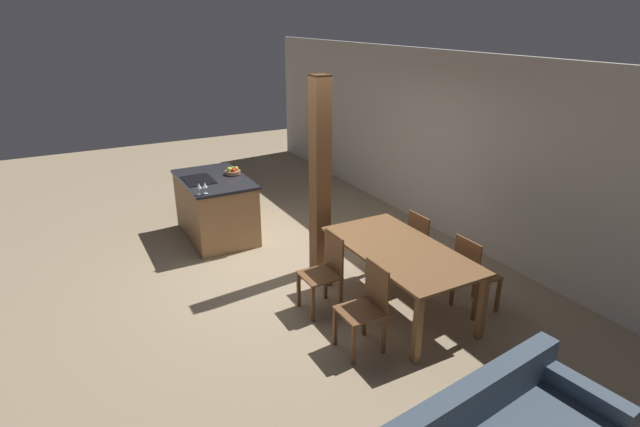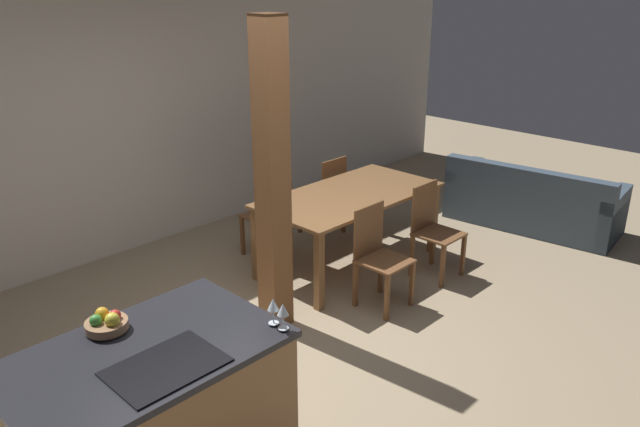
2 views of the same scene
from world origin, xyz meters
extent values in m
plane|color=#9E896B|center=(0.00, 0.00, 0.00)|extent=(16.00, 16.00, 0.00)
cube|color=beige|center=(0.00, 2.68, 1.35)|extent=(11.20, 0.08, 2.70)
cube|color=#9E7047|center=(-1.44, -0.48, 0.44)|extent=(1.41, 0.88, 0.89)
cube|color=#232328|center=(-1.44, -0.48, 0.91)|extent=(1.45, 0.92, 0.04)
cube|color=black|center=(-1.44, -0.70, 0.93)|extent=(0.56, 0.40, 0.01)
cylinder|color=#99704C|center=(-1.48, -0.16, 0.96)|extent=(0.24, 0.24, 0.05)
sphere|color=red|center=(-1.42, -0.17, 1.01)|extent=(0.06, 0.06, 0.06)
sphere|color=gold|center=(-1.47, -0.11, 1.01)|extent=(0.08, 0.08, 0.08)
sphere|color=#3D8E38|center=(-1.53, -0.15, 1.01)|extent=(0.07, 0.07, 0.07)
sphere|color=yellow|center=(-1.46, -0.22, 1.01)|extent=(0.08, 0.08, 0.08)
cylinder|color=silver|center=(-0.79, -0.86, 0.94)|extent=(0.06, 0.06, 0.00)
cylinder|color=silver|center=(-0.79, -0.86, 0.98)|extent=(0.01, 0.01, 0.08)
cone|color=silver|center=(-0.79, -0.86, 1.06)|extent=(0.07, 0.07, 0.07)
cylinder|color=silver|center=(-0.79, -0.78, 0.94)|extent=(0.06, 0.06, 0.00)
cylinder|color=silver|center=(-0.79, -0.78, 0.98)|extent=(0.01, 0.01, 0.08)
cone|color=silver|center=(-0.79, -0.78, 1.06)|extent=(0.07, 0.07, 0.07)
cube|color=brown|center=(1.53, 0.70, 0.75)|extent=(1.85, 0.97, 0.03)
cube|color=brown|center=(0.67, 0.28, 0.37)|extent=(0.07, 0.07, 0.74)
cube|color=brown|center=(2.39, 0.28, 0.37)|extent=(0.07, 0.07, 0.74)
cube|color=brown|center=(0.67, 1.12, 0.37)|extent=(0.07, 0.07, 0.74)
cube|color=brown|center=(2.39, 1.12, 0.37)|extent=(0.07, 0.07, 0.74)
cube|color=brown|center=(1.11, -0.09, 0.44)|extent=(0.40, 0.40, 0.02)
cube|color=brown|center=(1.11, 0.10, 0.68)|extent=(0.38, 0.02, 0.46)
cube|color=brown|center=(0.94, -0.26, 0.21)|extent=(0.04, 0.04, 0.43)
cube|color=brown|center=(1.29, -0.26, 0.21)|extent=(0.04, 0.04, 0.43)
cube|color=brown|center=(0.94, 0.09, 0.21)|extent=(0.04, 0.04, 0.43)
cube|color=brown|center=(1.29, 0.09, 0.21)|extent=(0.04, 0.04, 0.43)
cube|color=brown|center=(1.95, -0.09, 0.44)|extent=(0.40, 0.40, 0.02)
cube|color=brown|center=(1.95, 0.10, 0.68)|extent=(0.38, 0.02, 0.46)
cube|color=brown|center=(1.77, -0.26, 0.21)|extent=(0.04, 0.04, 0.43)
cube|color=brown|center=(2.13, -0.26, 0.21)|extent=(0.04, 0.04, 0.43)
cube|color=brown|center=(1.77, 0.09, 0.21)|extent=(0.04, 0.04, 0.43)
cube|color=brown|center=(2.13, 0.09, 0.21)|extent=(0.04, 0.04, 0.43)
cube|color=brown|center=(1.11, 1.48, 0.44)|extent=(0.40, 0.40, 0.02)
cube|color=brown|center=(1.11, 1.29, 0.68)|extent=(0.38, 0.02, 0.46)
cube|color=brown|center=(1.29, 1.66, 0.21)|extent=(0.04, 0.04, 0.43)
cube|color=brown|center=(0.94, 1.66, 0.21)|extent=(0.04, 0.04, 0.43)
cube|color=brown|center=(1.29, 1.30, 0.21)|extent=(0.04, 0.04, 0.43)
cube|color=brown|center=(0.94, 1.30, 0.21)|extent=(0.04, 0.04, 0.43)
cube|color=brown|center=(1.95, 1.48, 0.44)|extent=(0.40, 0.40, 0.02)
cube|color=brown|center=(1.95, 1.29, 0.68)|extent=(0.38, 0.02, 0.46)
cube|color=brown|center=(2.13, 1.66, 0.21)|extent=(0.04, 0.04, 0.43)
cube|color=brown|center=(1.77, 1.66, 0.21)|extent=(0.04, 0.04, 0.43)
cube|color=brown|center=(2.13, 1.30, 0.21)|extent=(0.04, 0.04, 0.43)
cube|color=brown|center=(1.77, 1.30, 0.21)|extent=(0.04, 0.04, 0.43)
cube|color=#3D4C5B|center=(3.52, -0.17, 0.61)|extent=(0.39, 1.91, 0.33)
cube|color=#3D4C5B|center=(3.74, 0.74, 0.29)|extent=(0.82, 0.24, 0.58)
cube|color=brown|center=(0.26, 0.39, 1.26)|extent=(0.21, 0.21, 2.52)
camera|label=1|loc=(5.46, -2.44, 3.15)|focal=28.00mm
camera|label=2|loc=(-2.80, -3.10, 2.78)|focal=35.00mm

